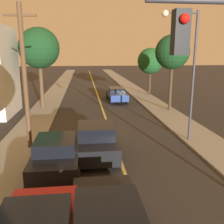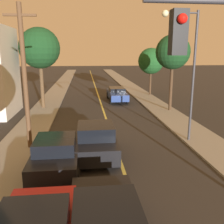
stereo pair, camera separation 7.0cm
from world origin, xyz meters
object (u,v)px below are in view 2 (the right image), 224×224
car_near_lane_second (96,141)px  car_far_oncoming (117,94)px  utility_pole_left (25,76)px  tree_right_far (173,52)px  tree_right_near (151,61)px  tree_left_far (40,48)px  streetlamp_right (186,60)px  car_outer_lane_second (56,154)px

car_near_lane_second → car_far_oncoming: 15.18m
car_near_lane_second → utility_pole_left: utility_pole_left is taller
car_far_oncoming → tree_right_far: (4.13, -5.40, 4.42)m
car_far_oncoming → tree_right_near: 6.37m
car_near_lane_second → car_far_oncoming: size_ratio=0.81×
utility_pole_left → car_near_lane_second: bearing=-22.7°
utility_pole_left → tree_left_far: size_ratio=1.02×
streetlamp_right → utility_pole_left: size_ratio=0.97×
tree_left_far → tree_right_far: (11.57, -2.33, -0.35)m
car_near_lane_second → car_far_oncoming: car_near_lane_second is taller
streetlamp_right → tree_left_far: size_ratio=1.00×
car_outer_lane_second → car_far_oncoming: size_ratio=0.83×
car_near_lane_second → car_outer_lane_second: car_near_lane_second is taller
tree_right_near → car_outer_lane_second: bearing=-115.7°
car_near_lane_second → streetlamp_right: bearing=18.0°
car_far_oncoming → utility_pole_left: (-6.57, -13.39, 3.23)m
car_outer_lane_second → tree_right_far: bearing=50.7°
utility_pole_left → tree_right_far: 13.41m
car_far_oncoming → utility_pole_left: utility_pole_left is taller
tree_right_near → streetlamp_right: bearing=-98.3°
streetlamp_right → car_far_oncoming: bearing=99.2°
car_near_lane_second → tree_right_near: bearing=67.3°
streetlamp_right → tree_right_near: streetlamp_right is taller
car_near_lane_second → car_far_oncoming: (3.00, 14.88, -0.10)m
car_near_lane_second → tree_right_near: tree_right_near is taller
car_far_oncoming → tree_right_near: bearing=-146.3°
tree_right_far → car_far_oncoming: bearing=127.4°
tree_left_far → car_far_oncoming: bearing=22.4°
tree_right_near → tree_right_far: (-0.35, -8.39, 1.02)m
streetlamp_right → utility_pole_left: 8.74m
car_far_oncoming → streetlamp_right: (2.14, -13.21, 4.01)m
tree_right_far → utility_pole_left: bearing=-143.3°
car_far_oncoming → streetlamp_right: bearing=99.2°
car_near_lane_second → tree_right_far: (7.14, 9.48, 4.32)m
car_outer_lane_second → utility_pole_left: utility_pole_left is taller
car_outer_lane_second → tree_right_far: tree_right_far is taller
car_far_oncoming → utility_pole_left: 15.26m
car_near_lane_second → streetlamp_right: (5.14, 1.67, 3.91)m
car_outer_lane_second → streetlamp_right: size_ratio=0.59×
car_near_lane_second → car_outer_lane_second: 2.32m
tree_left_far → tree_right_near: 13.45m
tree_left_far → tree_right_near: (11.93, 6.06, -1.37)m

